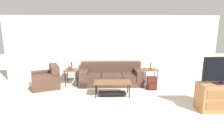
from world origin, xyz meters
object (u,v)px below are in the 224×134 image
table_lamp_left (71,59)px  backpack (152,83)px  tv_console (219,97)px  table_lamp_right (151,58)px  coffee_table (112,85)px  armchair (47,80)px  couch (111,76)px  television (223,70)px  side_table_left (72,71)px  side_table_right (150,71)px

table_lamp_left → backpack: table_lamp_left is taller
tv_console → backpack: 2.12m
table_lamp_right → coffee_table: bearing=-141.7°
armchair → coffee_table: (2.34, -0.87, 0.05)m
couch → table_lamp_left: bearing=-177.6°
backpack → television: bearing=-51.5°
side_table_left → table_lamp_left: size_ratio=1.09×
table_lamp_left → tv_console: 4.82m
coffee_table → side_table_left: (-1.49, 1.17, 0.18)m
table_lamp_right → tv_console: table_lamp_right is taller
couch → backpack: (1.39, -0.69, -0.07)m
couch → armchair: 2.36m
couch → tv_console: bearing=-40.8°
armchair → table_lamp_right: bearing=4.5°
coffee_table → table_lamp_right: bearing=38.3°
couch → coffee_table: size_ratio=2.05×
armchair → side_table_left: (0.85, 0.30, 0.24)m
couch → tv_console: couch is taller
couch → table_lamp_right: bearing=-2.4°
side_table_right → table_lamp_left: (-2.97, 0.00, 0.48)m
table_lamp_right → side_table_right: bearing=180.0°
armchair → table_lamp_left: table_lamp_left is taller
table_lamp_right → backpack: 1.00m
side_table_left → tv_console: tv_console is taller
side_table_right → table_lamp_left: table_lamp_left is taller
side_table_left → table_lamp_left: table_lamp_left is taller
coffee_table → table_lamp_right: size_ratio=2.13×
tv_console → armchair: bearing=158.6°
side_table_left → side_table_right: (2.97, 0.00, 0.00)m
side_table_left → tv_console: bearing=-28.5°
table_lamp_left → television: television is taller
table_lamp_left → table_lamp_right: (2.97, 0.00, 0.00)m
side_table_right → television: size_ratio=0.59×
tv_console → backpack: tv_console is taller
table_lamp_right → armchair: bearing=-175.5°
table_lamp_left → tv_console: bearing=-28.5°
television → table_lamp_right: bearing=118.2°
couch → tv_console: (2.71, -2.34, 0.07)m
coffee_table → side_table_right: side_table_right is taller
couch → television: 3.67m
side_table_left → table_lamp_right: size_ratio=1.09×
backpack → coffee_table: bearing=-158.4°
side_table_left → television: 4.80m
coffee_table → side_table_left: size_ratio=1.96×
coffee_table → side_table_right: size_ratio=1.96×
armchair → table_lamp_right: 3.90m
side_table_left → side_table_right: 2.97m
couch → side_table_left: size_ratio=4.01×
couch → coffee_table: couch is taller
side_table_right → table_lamp_left: bearing=180.0°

